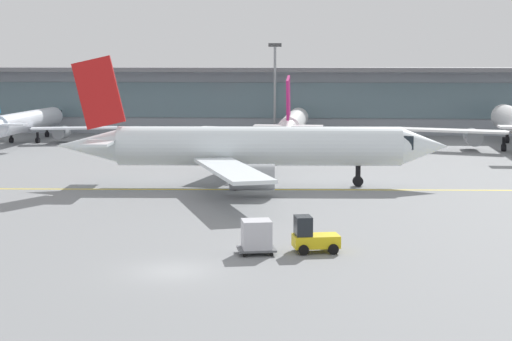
# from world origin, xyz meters

# --- Properties ---
(ground_plane) EXTENTS (400.00, 400.00, 0.00)m
(ground_plane) POSITION_xyz_m (0.00, 0.00, 0.00)
(ground_plane) COLOR gray
(taxiway_centreline_stripe) EXTENTS (109.88, 5.86, 0.01)m
(taxiway_centreline_stripe) POSITION_xyz_m (2.64, 27.52, 0.00)
(taxiway_centreline_stripe) COLOR yellow
(taxiway_centreline_stripe) RESTS_ON ground_plane
(terminal_concourse) EXTENTS (203.53, 11.00, 9.60)m
(terminal_concourse) POSITION_xyz_m (0.00, 82.48, 4.92)
(terminal_concourse) COLOR #8C939E
(terminal_concourse) RESTS_ON ground_plane
(gate_airplane_1) EXTENTS (24.68, 26.54, 8.80)m
(gate_airplane_1) POSITION_xyz_m (-30.16, 65.81, 2.64)
(gate_airplane_1) COLOR silver
(gate_airplane_1) RESTS_ON ground_plane
(gate_airplane_2) EXTENTS (25.24, 27.14, 8.99)m
(gate_airplane_2) POSITION_xyz_m (4.81, 64.90, 2.70)
(gate_airplane_2) COLOR white
(gate_airplane_2) RESTS_ON ground_plane
(taxiing_regional_jet) EXTENTS (33.77, 31.39, 11.19)m
(taxiing_regional_jet) POSITION_xyz_m (2.21, 29.50, 3.36)
(taxiing_regional_jet) COLOR white
(taxiing_regional_jet) RESTS_ON ground_plane
(baggage_tug) EXTENTS (2.83, 2.05, 2.10)m
(baggage_tug) POSITION_xyz_m (7.21, 4.80, 0.89)
(baggage_tug) COLOR yellow
(baggage_tug) RESTS_ON ground_plane
(cargo_dolly_lead) EXTENTS (2.38, 1.99, 1.94)m
(cargo_dolly_lead) POSITION_xyz_m (4.08, 4.17, 1.05)
(cargo_dolly_lead) COLOR #595B60
(cargo_dolly_lead) RESTS_ON ground_plane
(apron_light_mast_1) EXTENTS (1.80, 0.36, 12.98)m
(apron_light_mast_1) POSITION_xyz_m (1.90, 74.99, 7.17)
(apron_light_mast_1) COLOR gray
(apron_light_mast_1) RESTS_ON ground_plane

